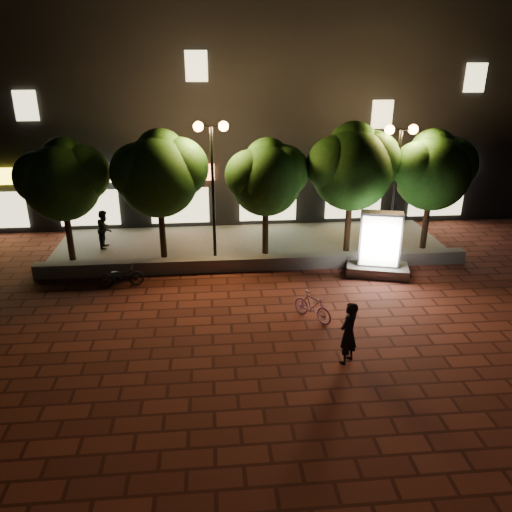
{
  "coord_description": "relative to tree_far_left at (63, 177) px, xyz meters",
  "views": [
    {
      "loc": [
        -1.56,
        -13.11,
        7.53
      ],
      "look_at": [
        -0.23,
        1.5,
        1.55
      ],
      "focal_mm": 35.22,
      "sensor_mm": 36.0,
      "label": 1
    }
  ],
  "objects": [
    {
      "name": "street_lamp_left",
      "position": [
        5.45,
        -0.26,
        0.74
      ],
      "size": [
        1.26,
        0.36,
        5.18
      ],
      "color": "black",
      "rests_on": "sidewalk"
    },
    {
      "name": "tree_mid",
      "position": [
        7.5,
        -0.0,
        -0.08
      ],
      "size": [
        3.24,
        2.7,
        4.5
      ],
      "color": "black",
      "rests_on": "sidewalk"
    },
    {
      "name": "tree_left",
      "position": [
        3.5,
        0.0,
        0.15
      ],
      "size": [
        3.6,
        3.0,
        4.89
      ],
      "color": "black",
      "rests_on": "sidewalk"
    },
    {
      "name": "building_block",
      "position": [
        6.94,
        7.53,
        1.7
      ],
      "size": [
        28.0,
        8.12,
        11.3
      ],
      "color": "black",
      "rests_on": "ground"
    },
    {
      "name": "retaining_wall",
      "position": [
        6.95,
        -1.46,
        -3.04
      ],
      "size": [
        16.0,
        0.45,
        0.5
      ],
      "primitive_type": "cube",
      "color": "slate",
      "rests_on": "ground"
    },
    {
      "name": "pedestrian",
      "position": [
        1.01,
        1.18,
        -2.43
      ],
      "size": [
        0.62,
        0.79,
        1.57
      ],
      "primitive_type": "imported",
      "rotation": [
        0.0,
        0.0,
        1.53
      ],
      "color": "black",
      "rests_on": "sidewalk"
    },
    {
      "name": "street_lamp_right",
      "position": [
        12.45,
        -0.26,
        0.6
      ],
      "size": [
        1.26,
        0.36,
        4.98
      ],
      "color": "black",
      "rests_on": "sidewalk"
    },
    {
      "name": "scooter_pink",
      "position": [
        8.3,
        -5.39,
        -2.85
      ],
      "size": [
        1.22,
        1.41,
        0.88
      ],
      "primitive_type": "imported",
      "rotation": [
        0.0,
        0.0,
        0.66
      ],
      "color": "#CF87BB",
      "rests_on": "ground"
    },
    {
      "name": "rider",
      "position": [
        8.75,
        -7.7,
        -2.43
      ],
      "size": [
        0.74,
        0.73,
        1.72
      ],
      "primitive_type": "imported",
      "rotation": [
        0.0,
        0.0,
        3.91
      ],
      "color": "black",
      "rests_on": "ground"
    },
    {
      "name": "tree_far_left",
      "position": [
        0.0,
        0.0,
        0.0
      ],
      "size": [
        3.36,
        2.8,
        4.63
      ],
      "color": "black",
      "rests_on": "sidewalk"
    },
    {
      "name": "tree_right",
      "position": [
        10.8,
        0.0,
        0.27
      ],
      "size": [
        3.72,
        3.1,
        5.07
      ],
      "color": "black",
      "rests_on": "sidewalk"
    },
    {
      "name": "sidewalk",
      "position": [
        6.95,
        1.04,
        -3.25
      ],
      "size": [
        16.0,
        5.0,
        0.08
      ],
      "primitive_type": "cube",
      "color": "slate",
      "rests_on": "ground"
    },
    {
      "name": "scooter_parked",
      "position": [
        2.19,
        -2.52,
        -2.89
      ],
      "size": [
        1.58,
        0.72,
        0.8
      ],
      "primitive_type": "imported",
      "rotation": [
        0.0,
        0.0,
        1.7
      ],
      "color": "black",
      "rests_on": "ground"
    },
    {
      "name": "tree_far_right",
      "position": [
        14.0,
        0.0,
        0.08
      ],
      "size": [
        3.48,
        2.9,
        4.76
      ],
      "color": "black",
      "rests_on": "sidewalk"
    },
    {
      "name": "ground",
      "position": [
        6.95,
        -5.46,
        -3.29
      ],
      "size": [
        80.0,
        80.0,
        0.0
      ],
      "primitive_type": "plane",
      "color": "maroon",
      "rests_on": "ground"
    },
    {
      "name": "ad_kiosk",
      "position": [
        11.3,
        -2.32,
        -2.34
      ],
      "size": [
        2.4,
        1.63,
        2.37
      ],
      "color": "slate",
      "rests_on": "ground"
    }
  ]
}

